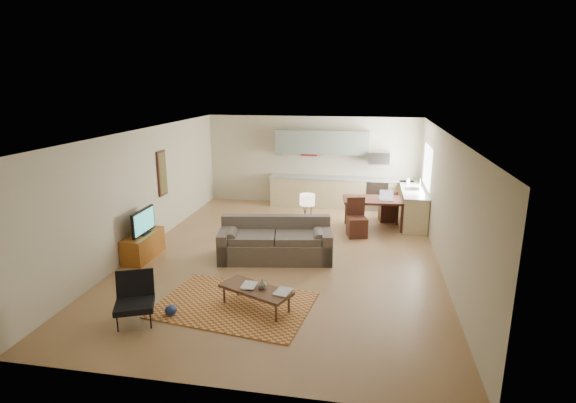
% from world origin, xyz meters
% --- Properties ---
extents(room, '(9.00, 9.00, 9.00)m').
position_xyz_m(room, '(0.00, 0.00, 1.35)').
color(room, olive).
rests_on(room, ground).
extents(kitchen_counter_back, '(4.26, 0.64, 0.92)m').
position_xyz_m(kitchen_counter_back, '(0.90, 4.18, 0.46)').
color(kitchen_counter_back, tan).
rests_on(kitchen_counter_back, ground).
extents(kitchen_counter_right, '(0.64, 2.26, 0.92)m').
position_xyz_m(kitchen_counter_right, '(2.93, 3.00, 0.46)').
color(kitchen_counter_right, tan).
rests_on(kitchen_counter_right, ground).
extents(kitchen_range, '(0.62, 0.62, 0.90)m').
position_xyz_m(kitchen_range, '(2.00, 4.18, 0.45)').
color(kitchen_range, '#A5A8AD').
rests_on(kitchen_range, ground).
extents(kitchen_microwave, '(0.62, 0.40, 0.35)m').
position_xyz_m(kitchen_microwave, '(2.00, 4.20, 1.55)').
color(kitchen_microwave, '#A5A8AD').
rests_on(kitchen_microwave, room).
extents(upper_cabinets, '(2.80, 0.34, 0.70)m').
position_xyz_m(upper_cabinets, '(0.30, 4.33, 1.95)').
color(upper_cabinets, slate).
rests_on(upper_cabinets, room).
extents(window_right, '(0.02, 1.40, 1.05)m').
position_xyz_m(window_right, '(3.23, 3.00, 1.55)').
color(window_right, white).
rests_on(window_right, room).
extents(wall_art_left, '(0.06, 0.42, 1.10)m').
position_xyz_m(wall_art_left, '(-3.21, 0.90, 1.55)').
color(wall_art_left, brown).
rests_on(wall_art_left, room).
extents(triptych, '(1.70, 0.04, 0.50)m').
position_xyz_m(triptych, '(-0.10, 4.47, 1.75)').
color(triptych, beige).
rests_on(triptych, room).
extents(rug, '(2.77, 2.10, 0.02)m').
position_xyz_m(rug, '(-0.45, -2.40, 0.01)').
color(rug, '#973F18').
rests_on(rug, floor).
extents(sofa, '(2.63, 1.48, 0.87)m').
position_xyz_m(sofa, '(-0.18, -0.22, 0.43)').
color(sofa, '#554C43').
rests_on(sofa, floor).
extents(coffee_table, '(1.35, 0.97, 0.38)m').
position_xyz_m(coffee_table, '(-0.05, -2.45, 0.19)').
color(coffee_table, '#4E321F').
rests_on(coffee_table, floor).
extents(book_a, '(0.26, 0.34, 0.03)m').
position_xyz_m(book_a, '(-0.30, -2.39, 0.39)').
color(book_a, maroon).
rests_on(book_a, coffee_table).
extents(book_b, '(0.38, 0.44, 0.03)m').
position_xyz_m(book_b, '(0.31, -2.50, 0.39)').
color(book_b, navy).
rests_on(book_b, coffee_table).
extents(vase, '(0.16, 0.16, 0.16)m').
position_xyz_m(vase, '(0.06, -2.44, 0.45)').
color(vase, black).
rests_on(vase, coffee_table).
extents(armchair, '(0.89, 0.89, 0.78)m').
position_xyz_m(armchair, '(-1.82, -3.21, 0.39)').
color(armchair, black).
rests_on(armchair, floor).
extents(tv_credenza, '(0.45, 1.18, 0.54)m').
position_xyz_m(tv_credenza, '(-3.01, -0.66, 0.27)').
color(tv_credenza, brown).
rests_on(tv_credenza, floor).
extents(tv, '(0.09, 0.91, 0.54)m').
position_xyz_m(tv, '(-2.96, -0.66, 0.82)').
color(tv, black).
rests_on(tv, tv_credenza).
extents(console_table, '(0.69, 0.54, 0.71)m').
position_xyz_m(console_table, '(0.38, 0.61, 0.35)').
color(console_table, '#351912').
rests_on(console_table, floor).
extents(table_lamp, '(0.40, 0.40, 0.56)m').
position_xyz_m(table_lamp, '(0.38, 0.61, 0.99)').
color(table_lamp, beige).
rests_on(table_lamp, console_table).
extents(dining_table, '(1.65, 1.07, 0.79)m').
position_xyz_m(dining_table, '(1.89, 2.28, 0.40)').
color(dining_table, '#351912').
rests_on(dining_table, floor).
extents(dining_chair_near, '(0.56, 0.57, 0.95)m').
position_xyz_m(dining_chair_near, '(1.50, 1.56, 0.47)').
color(dining_chair_near, '#351912').
rests_on(dining_chair_near, floor).
extents(dining_chair_far, '(0.49, 0.51, 0.90)m').
position_xyz_m(dining_chair_far, '(2.28, 3.01, 0.45)').
color(dining_chair_far, '#351912').
rests_on(dining_chair_far, floor).
extents(laptop, '(0.35, 0.27, 0.25)m').
position_xyz_m(laptop, '(2.20, 2.18, 0.92)').
color(laptop, '#A5A8AD').
rests_on(laptop, dining_table).
extents(soap_bottle, '(0.09, 0.09, 0.19)m').
position_xyz_m(soap_bottle, '(2.83, 3.67, 1.02)').
color(soap_bottle, beige).
rests_on(soap_bottle, kitchen_counter_right).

